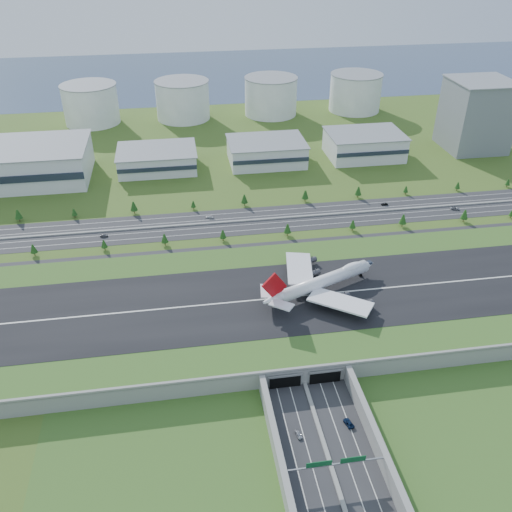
{
  "coord_description": "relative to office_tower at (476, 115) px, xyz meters",
  "views": [
    {
      "loc": [
        -45.21,
        -207.88,
        166.16
      ],
      "look_at": [
        -7.38,
        35.0,
        11.17
      ],
      "focal_mm": 38.0,
      "sensor_mm": 36.0,
      "label": 1
    }
  ],
  "objects": [
    {
      "name": "ground",
      "position": [
        -200.0,
        -195.0,
        -27.5
      ],
      "size": [
        1200.0,
        1200.0,
        0.0
      ],
      "primitive_type": "plane",
      "color": "#304B17",
      "rests_on": "ground"
    },
    {
      "name": "airfield_deck",
      "position": [
        -200.0,
        -195.09,
        -23.38
      ],
      "size": [
        520.0,
        100.0,
        9.2
      ],
      "color": "gray",
      "rests_on": "ground"
    },
    {
      "name": "underpass_road",
      "position": [
        -200.0,
        -294.42,
        -24.07
      ],
      "size": [
        38.8,
        120.4,
        8.0
      ],
      "color": "#28282B",
      "rests_on": "ground"
    },
    {
      "name": "sign_gantry_near",
      "position": [
        -200.0,
        -290.04,
        -20.55
      ],
      "size": [
        38.7,
        0.7,
        9.8
      ],
      "color": "gray",
      "rests_on": "ground"
    },
    {
      "name": "north_expressway",
      "position": [
        -200.0,
        -100.0,
        -27.44
      ],
      "size": [
        560.0,
        36.0,
        0.12
      ],
      "primitive_type": "cube",
      "color": "#28282B",
      "rests_on": "ground"
    },
    {
      "name": "tree_row",
      "position": [
        -194.75,
        -99.04,
        -22.65
      ],
      "size": [
        505.56,
        48.71,
        8.47
      ],
      "color": "#3D2819",
      "rests_on": "ground"
    },
    {
      "name": "hangar_west",
      "position": [
        -370.0,
        -10.0,
        -15.0
      ],
      "size": [
        120.0,
        60.0,
        25.0
      ],
      "primitive_type": "cube",
      "color": "white",
      "rests_on": "ground"
    },
    {
      "name": "hangar_mid_a",
      "position": [
        -260.0,
        -5.0,
        -20.0
      ],
      "size": [
        58.0,
        42.0,
        15.0
      ],
      "primitive_type": "cube",
      "color": "white",
      "rests_on": "ground"
    },
    {
      "name": "hangar_mid_b",
      "position": [
        -175.0,
        -5.0,
        -19.0
      ],
      "size": [
        58.0,
        42.0,
        17.0
      ],
      "primitive_type": "cube",
      "color": "white",
      "rests_on": "ground"
    },
    {
      "name": "hangar_mid_c",
      "position": [
        -95.0,
        -5.0,
        -18.0
      ],
      "size": [
        58.0,
        42.0,
        19.0
      ],
      "primitive_type": "cube",
      "color": "white",
      "rests_on": "ground"
    },
    {
      "name": "office_tower",
      "position": [
        0.0,
        0.0,
        0.0
      ],
      "size": [
        46.0,
        46.0,
        55.0
      ],
      "primitive_type": "cube",
      "color": "slate",
      "rests_on": "ground"
    },
    {
      "name": "fuel_tank_a",
      "position": [
        -320.0,
        115.0,
        -10.0
      ],
      "size": [
        50.0,
        50.0,
        35.0
      ],
      "primitive_type": "cylinder",
      "color": "silver",
      "rests_on": "ground"
    },
    {
      "name": "fuel_tank_b",
      "position": [
        -235.0,
        115.0,
        -10.0
      ],
      "size": [
        50.0,
        50.0,
        35.0
      ],
      "primitive_type": "cylinder",
      "color": "silver",
      "rests_on": "ground"
    },
    {
      "name": "fuel_tank_c",
      "position": [
        -150.0,
        115.0,
        -10.0
      ],
      "size": [
        50.0,
        50.0,
        35.0
      ],
      "primitive_type": "cylinder",
      "color": "silver",
      "rests_on": "ground"
    },
    {
      "name": "fuel_tank_d",
      "position": [
        -65.0,
        115.0,
        -10.0
      ],
      "size": [
        50.0,
        50.0,
        35.0
      ],
      "primitive_type": "cylinder",
      "color": "silver",
      "rests_on": "ground"
    },
    {
      "name": "bay_water",
      "position": [
        -200.0,
        285.0,
        -27.47
      ],
      "size": [
        1200.0,
        260.0,
        0.06
      ],
      "primitive_type": "cube",
      "color": "#334561",
      "rests_on": "ground"
    },
    {
      "name": "boeing_747",
      "position": [
        -180.03,
        -192.85,
        -13.51
      ],
      "size": [
        64.46,
        59.68,
        21.13
      ],
      "rotation": [
        0.0,
        0.0,
        0.39
      ],
      "color": "white",
      "rests_on": "airfield_deck"
    },
    {
      "name": "car_0",
      "position": [
        -208.45,
        -270.69,
        -26.62
      ],
      "size": [
        2.6,
        4.7,
        1.51
      ],
      "primitive_type": "imported",
      "rotation": [
        0.0,
        0.0,
        0.19
      ],
      "color": "#B2B2B7",
      "rests_on": "ground"
    },
    {
      "name": "car_2",
      "position": [
        -188.2,
        -268.46,
        -26.63
      ],
      "size": [
        3.8,
        5.83,
        1.49
      ],
      "primitive_type": "imported",
      "rotation": [
        0.0,
        0.0,
        3.41
      ],
      "color": "#0B1A39",
      "rests_on": "ground"
    },
    {
      "name": "car_4",
      "position": [
        -292.94,
        -106.54,
        -26.56
      ],
      "size": [
        5.01,
        2.54,
        1.63
      ],
      "primitive_type": "imported",
      "rotation": [
        0.0,
        0.0,
        1.44
      ],
      "color": "#545358",
      "rests_on": "ground"
    },
    {
      "name": "car_5",
      "position": [
        -108.9,
        -92.16,
        -26.64
      ],
      "size": [
        4.48,
        1.58,
        1.48
      ],
      "primitive_type": "imported",
      "rotation": [
        0.0,
        0.0,
        -1.57
      ],
      "color": "black",
      "rests_on": "ground"
    },
    {
      "name": "car_6",
      "position": [
        -64.69,
        -105.43,
        -26.57
      ],
      "size": [
        6.44,
        4.74,
        1.63
      ],
      "primitive_type": "imported",
      "rotation": [
        0.0,
        0.0,
        1.18
      ],
      "color": "#A4A3A8",
      "rests_on": "ground"
    },
    {
      "name": "car_7",
      "position": [
        -227.46,
        -92.42,
        -26.63
      ],
      "size": [
        5.61,
        3.95,
        1.51
      ],
      "primitive_type": "imported",
      "rotation": [
        0.0,
        0.0,
        -1.97
      ],
      "color": "silver",
      "rests_on": "ground"
    }
  ]
}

